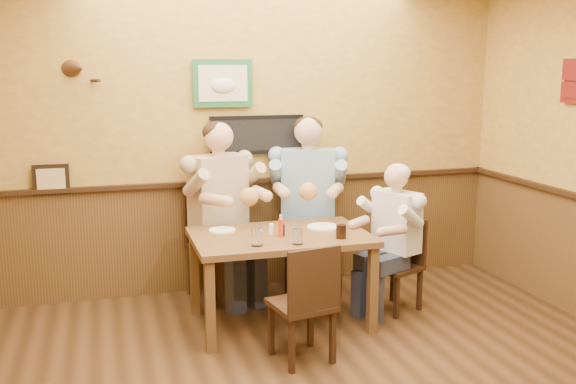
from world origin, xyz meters
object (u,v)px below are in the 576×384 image
object	(u,v)px
dining_table	(280,245)
chair_right_end	(395,265)
diner_tan_shirt	(219,220)
hot_sauce_bottle	(281,227)
salt_shaker	(271,229)
chair_back_right	(308,235)
water_glass_mid	(298,237)
diner_white_elder	(396,245)
cola_tumbler	(341,231)
chair_near_side	(302,302)
pepper_shaker	(283,230)
diner_blue_polo	(308,212)
water_glass_left	(257,237)
chair_back_left	(219,243)

from	to	relation	value
dining_table	chair_right_end	world-z (taller)	chair_right_end
diner_tan_shirt	hot_sauce_bottle	world-z (taller)	diner_tan_shirt
salt_shaker	diner_tan_shirt	bearing A→B (deg)	110.55
salt_shaker	chair_back_right	bearing A→B (deg)	54.66
water_glass_mid	diner_white_elder	bearing A→B (deg)	18.75
cola_tumbler	diner_white_elder	bearing A→B (deg)	23.51
dining_table	diner_tan_shirt	xyz separation A→B (m)	(-0.36, 0.76, 0.06)
chair_near_side	hot_sauce_bottle	size ratio (longest dim) A/B	5.46
diner_white_elder	pepper_shaker	world-z (taller)	diner_white_elder
diner_tan_shirt	hot_sauce_bottle	bearing A→B (deg)	-89.34
hot_sauce_bottle	cola_tumbler	bearing A→B (deg)	-21.76
chair_back_right	chair_right_end	xyz separation A→B (m)	(0.54, -0.78, -0.11)
chair_back_right	water_glass_mid	xyz separation A→B (m)	(-0.44, -1.11, 0.30)
cola_tumbler	diner_tan_shirt	bearing A→B (deg)	127.79
diner_blue_polo	hot_sauce_bottle	bearing A→B (deg)	-102.46
diner_blue_polo	salt_shaker	world-z (taller)	diner_blue_polo
pepper_shaker	chair_right_end	bearing A→B (deg)	3.38
water_glass_mid	chair_near_side	bearing A→B (deg)	-102.77
diner_blue_polo	water_glass_left	bearing A→B (deg)	-107.11
chair_right_end	pepper_shaker	bearing A→B (deg)	-110.12
salt_shaker	chair_right_end	bearing A→B (deg)	0.83
chair_back_right	pepper_shaker	bearing A→B (deg)	-102.16
cola_tumbler	salt_shaker	size ratio (longest dim) A/B	1.18
chair_back_right	dining_table	bearing A→B (deg)	-103.93
dining_table	diner_tan_shirt	world-z (taller)	diner_tan_shirt
dining_table	cola_tumbler	size ratio (longest dim) A/B	13.00
diner_blue_polo	cola_tumbler	distance (m)	1.05
dining_table	diner_white_elder	xyz separation A→B (m)	(1.03, 0.01, -0.09)
water_glass_left	pepper_shaker	bearing A→B (deg)	41.22
water_glass_mid	salt_shaker	distance (m)	0.34
diner_white_elder	chair_near_side	bearing A→B (deg)	-80.28
chair_right_end	diner_tan_shirt	xyz separation A→B (m)	(-1.39, 0.75, 0.32)
diner_blue_polo	water_glass_mid	xyz separation A→B (m)	(-0.44, -1.11, 0.08)
chair_back_right	water_glass_mid	size ratio (longest dim) A/B	8.66
chair_back_left	hot_sauce_bottle	bearing A→B (deg)	-89.34
diner_tan_shirt	water_glass_mid	distance (m)	1.16
chair_right_end	chair_near_side	world-z (taller)	chair_near_side
chair_back_right	water_glass_left	distance (m)	1.34
hot_sauce_bottle	pepper_shaker	world-z (taller)	hot_sauce_bottle
chair_right_end	diner_tan_shirt	world-z (taller)	diner_tan_shirt
dining_table	diner_blue_polo	world-z (taller)	diner_blue_polo
chair_back_left	diner_blue_polo	distance (m)	0.88
water_glass_left	chair_back_left	bearing A→B (deg)	95.66
diner_blue_polo	cola_tumbler	size ratio (longest dim) A/B	13.52
hot_sauce_bottle	salt_shaker	distance (m)	0.10
diner_tan_shirt	salt_shaker	world-z (taller)	diner_tan_shirt
chair_right_end	dining_table	bearing A→B (deg)	-112.86
water_glass_mid	cola_tumbler	size ratio (longest dim) A/B	1.09
dining_table	chair_near_side	size ratio (longest dim) A/B	1.61
chair_right_end	salt_shaker	size ratio (longest dim) A/B	8.79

